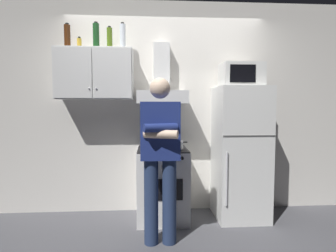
# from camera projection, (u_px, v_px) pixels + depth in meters

# --- Properties ---
(ground_plane) EXTENTS (7.00, 7.00, 0.00)m
(ground_plane) POSITION_uv_depth(u_px,v_px,m) (168.00, 227.00, 3.11)
(ground_plane) COLOR #4C4C51
(back_wall_tiled) EXTENTS (4.80, 0.10, 2.70)m
(back_wall_tiled) POSITION_uv_depth(u_px,v_px,m) (165.00, 108.00, 3.61)
(back_wall_tiled) COLOR silver
(back_wall_tiled) RESTS_ON ground_plane
(upper_cabinet) EXTENTS (0.90, 0.37, 0.60)m
(upper_cabinet) POSITION_uv_depth(u_px,v_px,m) (95.00, 74.00, 3.30)
(upper_cabinet) COLOR silver
(stove_oven) EXTENTS (0.60, 0.62, 0.87)m
(stove_oven) POSITION_uv_depth(u_px,v_px,m) (163.00, 184.00, 3.32)
(stove_oven) COLOR white
(stove_oven) RESTS_ON ground_plane
(range_hood) EXTENTS (0.60, 0.44, 0.75)m
(range_hood) POSITION_uv_depth(u_px,v_px,m) (162.00, 87.00, 3.36)
(range_hood) COLOR white
(refrigerator) EXTENTS (0.60, 0.62, 1.60)m
(refrigerator) POSITION_uv_depth(u_px,v_px,m) (240.00, 153.00, 3.36)
(refrigerator) COLOR white
(refrigerator) RESTS_ON ground_plane
(microwave) EXTENTS (0.48, 0.37, 0.28)m
(microwave) POSITION_uv_depth(u_px,v_px,m) (241.00, 75.00, 3.31)
(microwave) COLOR silver
(microwave) RESTS_ON refrigerator
(person_standing) EXTENTS (0.38, 0.33, 1.64)m
(person_standing) POSITION_uv_depth(u_px,v_px,m) (160.00, 154.00, 2.68)
(person_standing) COLOR navy
(person_standing) RESTS_ON ground_plane
(cooking_pot) EXTENTS (0.31, 0.21, 0.09)m
(cooking_pot) POSITION_uv_depth(u_px,v_px,m) (174.00, 145.00, 3.18)
(cooking_pot) COLOR #B7BABF
(cooking_pot) RESTS_ON stove_oven
(bottle_wine_green) EXTENTS (0.07, 0.07, 0.31)m
(bottle_wine_green) POSITION_uv_depth(u_px,v_px,m) (96.00, 36.00, 3.24)
(bottle_wine_green) COLOR #19471E
(bottle_wine_green) RESTS_ON upper_cabinet
(bottle_olive_oil) EXTENTS (0.06, 0.06, 0.27)m
(bottle_olive_oil) POSITION_uv_depth(u_px,v_px,m) (110.00, 38.00, 3.29)
(bottle_olive_oil) COLOR #4C6B19
(bottle_olive_oil) RESTS_ON upper_cabinet
(bottle_spice_jar) EXTENTS (0.05, 0.05, 0.13)m
(bottle_spice_jar) POSITION_uv_depth(u_px,v_px,m) (79.00, 43.00, 3.24)
(bottle_spice_jar) COLOR gold
(bottle_spice_jar) RESTS_ON upper_cabinet
(bottle_vodka_clear) EXTENTS (0.07, 0.07, 0.31)m
(bottle_vodka_clear) POSITION_uv_depth(u_px,v_px,m) (123.00, 36.00, 3.28)
(bottle_vodka_clear) COLOR silver
(bottle_vodka_clear) RESTS_ON upper_cabinet
(bottle_rum_dark) EXTENTS (0.07, 0.07, 0.30)m
(bottle_rum_dark) POSITION_uv_depth(u_px,v_px,m) (67.00, 37.00, 3.27)
(bottle_rum_dark) COLOR #47230F
(bottle_rum_dark) RESTS_ON upper_cabinet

